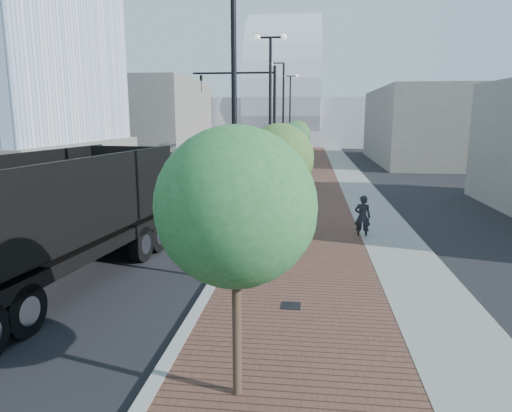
# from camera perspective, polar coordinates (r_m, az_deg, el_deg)

# --- Properties ---
(sidewalk) EXTENTS (7.00, 140.00, 0.12)m
(sidewalk) POSITION_cam_1_polar(r_m,az_deg,el_deg) (43.72, 7.58, 4.42)
(sidewalk) COLOR #4C2D23
(sidewalk) RESTS_ON ground
(concrete_strip) EXTENTS (2.40, 140.00, 0.13)m
(concrete_strip) POSITION_cam_1_polar(r_m,az_deg,el_deg) (43.85, 11.12, 4.33)
(concrete_strip) COLOR slate
(concrete_strip) RESTS_ON ground
(curb) EXTENTS (0.30, 140.00, 0.14)m
(curb) POSITION_cam_1_polar(r_m,az_deg,el_deg) (43.81, 2.98, 4.53)
(curb) COLOR gray
(curb) RESTS_ON ground
(west_sidewalk) EXTENTS (4.00, 140.00, 0.12)m
(west_sidewalk) POSITION_cam_1_polar(r_m,az_deg,el_deg) (46.49, -13.27, 4.61)
(west_sidewalk) COLOR slate
(west_sidewalk) RESTS_ON ground
(dump_truck) EXTENTS (4.53, 14.29, 3.95)m
(dump_truck) POSITION_cam_1_polar(r_m,az_deg,el_deg) (17.45, -16.96, -0.57)
(dump_truck) COLOR black
(dump_truck) RESTS_ON ground
(white_sedan) EXTENTS (2.51, 4.89, 1.54)m
(white_sedan) POSITION_cam_1_polar(r_m,az_deg,el_deg) (23.39, -8.56, 0.41)
(white_sedan) COLOR silver
(white_sedan) RESTS_ON ground
(dark_car_mid) EXTENTS (2.57, 4.69, 1.24)m
(dark_car_mid) POSITION_cam_1_polar(r_m,az_deg,el_deg) (40.25, -7.60, 4.66)
(dark_car_mid) COLOR black
(dark_car_mid) RESTS_ON ground
(dark_car_far) EXTENTS (2.06, 4.89, 1.41)m
(dark_car_far) POSITION_cam_1_polar(r_m,az_deg,el_deg) (49.80, -0.78, 6.06)
(dark_car_far) COLOR black
(dark_car_far) RESTS_ON ground
(pedestrian) EXTENTS (0.71, 0.50, 1.83)m
(pedestrian) POSITION_cam_1_polar(r_m,az_deg,el_deg) (19.68, 13.04, -1.33)
(pedestrian) COLOR black
(pedestrian) RESTS_ON ground
(streetlight_1) EXTENTS (1.44, 0.56, 9.21)m
(streetlight_1) POSITION_cam_1_polar(r_m,az_deg,el_deg) (13.65, -3.15, 8.13)
(streetlight_1) COLOR black
(streetlight_1) RESTS_ON ground
(streetlight_2) EXTENTS (1.72, 0.56, 9.28)m
(streetlight_2) POSITION_cam_1_polar(r_m,az_deg,el_deg) (25.53, 1.76, 10.56)
(streetlight_2) COLOR black
(streetlight_2) RESTS_ON ground
(streetlight_3) EXTENTS (1.44, 0.56, 9.21)m
(streetlight_3) POSITION_cam_1_polar(r_m,az_deg,el_deg) (37.51, 3.19, 9.97)
(streetlight_3) COLOR black
(streetlight_3) RESTS_ON ground
(streetlight_4) EXTENTS (1.72, 0.56, 9.28)m
(streetlight_4) POSITION_cam_1_polar(r_m,az_deg,el_deg) (49.48, 4.21, 10.77)
(streetlight_4) COLOR black
(streetlight_4) RESTS_ON ground
(traffic_mast) EXTENTS (5.09, 0.20, 8.00)m
(traffic_mast) POSITION_cam_1_polar(r_m,az_deg,el_deg) (28.60, 0.46, 10.94)
(traffic_mast) COLOR black
(traffic_mast) RESTS_ON ground
(tree_0) EXTENTS (2.72, 2.72, 4.91)m
(tree_0) POSITION_cam_1_polar(r_m,az_deg,el_deg) (7.70, -2.15, -0.15)
(tree_0) COLOR #382619
(tree_0) RESTS_ON ground
(tree_1) EXTENTS (2.73, 2.73, 4.78)m
(tree_1) POSITION_cam_1_polar(r_m,az_deg,el_deg) (18.57, 3.09, 5.98)
(tree_1) COLOR #382619
(tree_1) RESTS_ON ground
(tree_2) EXTENTS (2.45, 2.41, 4.64)m
(tree_2) POSITION_cam_1_polar(r_m,az_deg,el_deg) (30.52, 4.54, 7.98)
(tree_2) COLOR #382619
(tree_2) RESTS_ON ground
(tree_3) EXTENTS (2.36, 2.31, 4.66)m
(tree_3) POSITION_cam_1_polar(r_m,az_deg,el_deg) (42.50, 5.18, 8.92)
(tree_3) COLOR #382619
(tree_3) RESTS_ON ground
(convention_center) EXTENTS (50.00, 30.00, 50.00)m
(convention_center) POSITION_cam_1_polar(r_m,az_deg,el_deg) (88.57, 3.66, 11.65)
(convention_center) COLOR #A8ABB2
(convention_center) RESTS_ON ground
(commercial_block_nw) EXTENTS (14.00, 20.00, 10.00)m
(commercial_block_nw) POSITION_cam_1_polar(r_m,az_deg,el_deg) (67.41, -13.32, 10.73)
(commercial_block_nw) COLOR #66625C
(commercial_block_nw) RESTS_ON ground
(commercial_block_ne) EXTENTS (12.00, 22.00, 8.00)m
(commercial_block_ne) POSITION_cam_1_polar(r_m,az_deg,el_deg) (55.05, 20.84, 9.26)
(commercial_block_ne) COLOR #5E5B55
(commercial_block_ne) RESTS_ON ground
(utility_cover_1) EXTENTS (0.50, 0.50, 0.02)m
(utility_cover_1) POSITION_cam_1_polar(r_m,az_deg,el_deg) (12.45, 4.35, -12.19)
(utility_cover_1) COLOR black
(utility_cover_1) RESTS_ON sidewalk
(utility_cover_2) EXTENTS (0.50, 0.50, 0.02)m
(utility_cover_2) POSITION_cam_1_polar(r_m,az_deg,el_deg) (22.97, 5.52, -1.33)
(utility_cover_2) COLOR black
(utility_cover_2) RESTS_ON sidewalk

